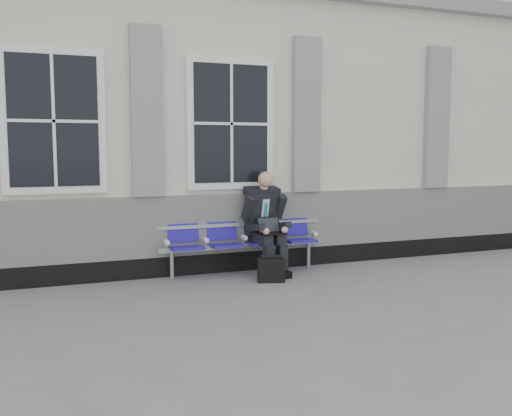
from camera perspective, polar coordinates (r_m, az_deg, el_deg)
name	(u,v)px	position (r m, az deg, el deg)	size (l,w,h in m)	color
ground	(241,297)	(7.38, -1.48, -8.84)	(70.00, 70.00, 0.00)	slate
station_building	(176,129)	(10.47, -8.04, 7.80)	(14.40, 4.40, 4.49)	silver
bench	(243,237)	(8.65, -1.34, -2.88)	(2.60, 0.47, 0.91)	#9EA0A3
businessman	(265,219)	(8.59, 0.94, -1.15)	(0.67, 0.89, 1.54)	black
briefcase	(271,270)	(8.11, 1.52, -6.18)	(0.41, 0.26, 0.39)	black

